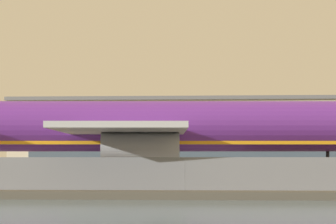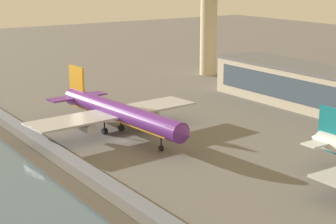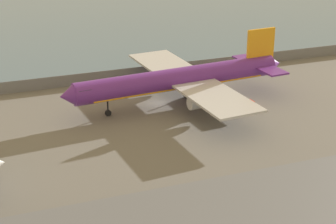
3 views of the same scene
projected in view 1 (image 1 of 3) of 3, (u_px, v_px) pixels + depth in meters
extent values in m
plane|color=#66635E|center=(197.00, 189.00, 81.11)|extent=(500.00, 500.00, 0.00)
cube|color=#474238|center=(180.00, 195.00, 60.71)|extent=(320.00, 3.00, 0.50)
cube|color=slate|center=(184.00, 177.00, 65.24)|extent=(280.00, 0.08, 2.60)
cylinder|color=slate|center=(184.00, 177.00, 65.24)|extent=(0.10, 0.10, 2.60)
cylinder|color=#602889|center=(153.00, 126.00, 83.32)|extent=(42.63, 7.85, 4.29)
cube|color=orange|center=(153.00, 140.00, 83.27)|extent=(36.22, 6.46, 0.77)
cube|color=#B7BABF|center=(132.00, 135.00, 93.46)|extent=(11.02, 21.08, 0.43)
cube|color=#B7BABF|center=(123.00, 129.00, 73.12)|extent=(11.02, 21.08, 0.43)
cylinder|color=#B7BABF|center=(145.00, 150.00, 91.77)|extent=(6.12, 2.85, 2.36)
cylinder|color=#B7BABF|center=(140.00, 148.00, 74.69)|extent=(6.12, 2.85, 2.36)
cylinder|color=black|center=(328.00, 166.00, 83.20)|extent=(0.30, 0.30, 2.51)
cylinder|color=black|center=(328.00, 181.00, 83.14)|extent=(1.24, 0.57, 1.20)
cylinder|color=black|center=(119.00, 166.00, 85.40)|extent=(0.34, 0.34, 2.51)
cylinder|color=black|center=(119.00, 180.00, 85.34)|extent=(1.46, 1.08, 1.38)
cylinder|color=black|center=(117.00, 166.00, 80.91)|extent=(0.34, 0.34, 2.51)
cylinder|color=black|center=(116.00, 182.00, 80.85)|extent=(1.46, 1.08, 1.38)
cube|color=red|center=(37.00, 178.00, 90.55)|extent=(3.34, 1.91, 1.11)
cube|color=#283847|center=(42.00, 169.00, 90.60)|extent=(1.24, 1.39, 0.50)
cylinder|color=black|center=(49.00, 182.00, 91.23)|extent=(0.72, 0.29, 0.70)
cylinder|color=black|center=(47.00, 182.00, 89.87)|extent=(0.72, 0.29, 0.70)
cylinder|color=black|center=(27.00, 182.00, 91.19)|extent=(0.72, 0.29, 0.70)
cylinder|color=black|center=(25.00, 182.00, 89.84)|extent=(0.72, 0.29, 0.70)
cube|color=#BCB299|center=(287.00, 139.00, 137.38)|extent=(76.13, 15.02, 10.40)
cube|color=#3D4C5B|center=(289.00, 134.00, 129.85)|extent=(70.04, 0.16, 6.24)
cube|color=#5B5E63|center=(287.00, 100.00, 137.64)|extent=(76.73, 15.62, 0.50)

